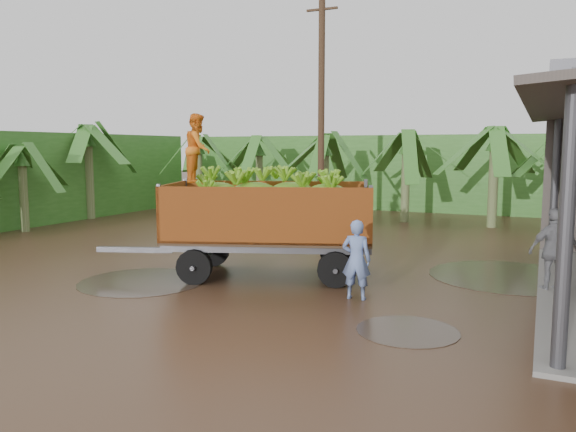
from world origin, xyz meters
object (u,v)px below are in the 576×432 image
(man_grey, at_px, (554,251))
(utility_pole, at_px, (321,110))
(man_blue, at_px, (356,260))
(banana_trailer, at_px, (268,216))

(man_grey, bearing_deg, utility_pole, -65.92)
(man_grey, xyz_separation_m, utility_pole, (-7.93, 7.10, 3.50))
(utility_pole, bearing_deg, man_blue, -64.84)
(banana_trailer, height_order, utility_pole, utility_pole)
(man_blue, height_order, utility_pole, utility_pole)
(man_grey, bearing_deg, banana_trailer, -14.31)
(man_blue, xyz_separation_m, man_grey, (3.58, 2.17, 0.09))
(utility_pole, bearing_deg, man_grey, -41.83)
(banana_trailer, height_order, man_grey, banana_trailer)
(banana_trailer, relative_size, man_blue, 4.09)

